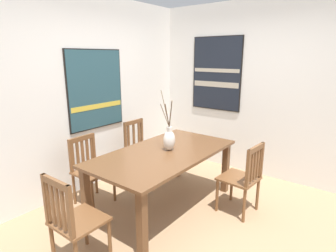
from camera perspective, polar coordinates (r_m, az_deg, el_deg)
name	(u,v)px	position (r m, az deg, el deg)	size (l,w,h in m)	color
ground_plane	(199,225)	(3.38, 6.38, -19.79)	(6.40, 6.40, 0.03)	#A37F5B
wall_back	(89,94)	(4.10, -15.94, 6.45)	(6.40, 0.12, 2.70)	silver
wall_side	(264,91)	(4.53, 19.33, 6.90)	(0.12, 6.40, 2.70)	silver
dining_table	(164,159)	(3.39, -0.83, -6.88)	(1.87, 1.00, 0.74)	brown
centerpiece_vase	(169,139)	(3.37, 0.24, -2.73)	(0.25, 0.31, 0.72)	silver
chair_0	(73,220)	(2.69, -19.04, -17.85)	(0.42, 0.42, 0.91)	brown
chair_1	(90,168)	(3.74, -15.84, -8.39)	(0.43, 0.43, 0.87)	brown
chair_2	(140,149)	(4.34, -5.77, -4.70)	(0.42, 0.42, 0.90)	brown
chair_3	(243,177)	(3.47, 15.35, -10.10)	(0.45, 0.45, 0.89)	brown
painting_on_back_wall	(96,90)	(4.08, -14.74, 7.31)	(0.93, 0.05, 1.12)	black
painting_on_side_wall	(217,74)	(4.76, 10.02, 10.60)	(0.05, 0.89, 1.21)	black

